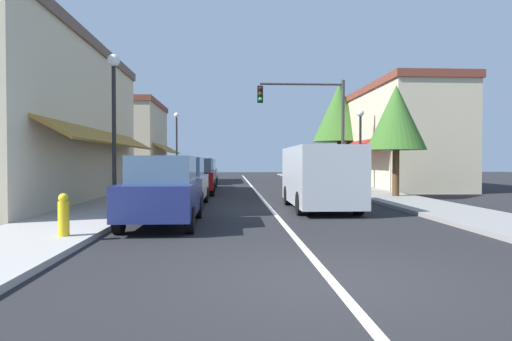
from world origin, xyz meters
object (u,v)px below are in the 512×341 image
Objects in this scene: van_in_lane at (319,176)px; fire_hydrant at (64,215)px; parked_car_distant_left at (204,172)px; tree_right_far at (339,113)px; traffic_signal_mast_arm at (315,116)px; street_lamp_left_far at (177,136)px; street_lamp_left_near at (114,107)px; tree_right_near at (396,118)px; parked_car_nearest_left at (163,191)px; parked_car_third_left at (197,176)px; parked_car_far_left at (201,174)px; street_lamp_right_mid at (360,136)px; parked_car_second_left at (181,182)px.

van_in_lane is 5.97× the size of fire_hydrant.
parked_car_distant_left is 10.43m from tree_right_far.
fire_hydrant is at bearing -93.34° from parked_car_distant_left.
traffic_signal_mast_arm reaches higher than parked_car_distant_left.
street_lamp_left_far is (-6.69, 15.68, 2.18)m from van_in_lane.
van_in_lane is 0.73× the size of tree_right_far.
street_lamp_left_near is at bearing -89.20° from street_lamp_left_far.
tree_right_far reaches higher than parked_car_distant_left.
tree_right_near is at bearing -54.18° from parked_car_distant_left.
parked_car_third_left is (0.05, 10.44, 0.00)m from parked_car_nearest_left.
parked_car_far_left is 0.98× the size of street_lamp_right_mid.
street_lamp_left_near is at bearing -140.61° from street_lamp_right_mid.
traffic_signal_mast_arm is 17.05m from fire_hydrant.
street_lamp_left_far reaches higher than parked_car_nearest_left.
parked_car_nearest_left is 20.21m from parked_car_distant_left.
parked_car_distant_left is at bearing 90.99° from parked_car_second_left.
tree_right_far is 24.51m from fire_hydrant.
traffic_signal_mast_arm reaches higher than parked_car_nearest_left.
parked_car_nearest_left is at bearing -89.68° from parked_car_far_left.
parked_car_third_left is 4.75× the size of fire_hydrant.
street_lamp_right_mid is (8.07, -0.44, 1.99)m from parked_car_third_left.
parked_car_second_left is at bearing -90.06° from parked_car_far_left.
parked_car_third_left is 9.77m from parked_car_distant_left.
tree_right_far reaches higher than fire_hydrant.
street_lamp_right_mid is 0.84× the size of street_lamp_left_far.
parked_car_second_left is (-0.07, 4.74, 0.00)m from parked_car_nearest_left.
street_lamp_left_near reaches higher than parked_car_far_left.
traffic_signal_mast_arm is 1.23× the size of street_lamp_left_far.
street_lamp_left_near is 20.62m from tree_right_far.
parked_car_nearest_left is 3.49m from street_lamp_left_near.
parked_car_third_left is 0.58× the size of tree_right_far.
parked_car_second_left is 10.02m from parked_car_far_left.
tree_right_far is at bearing 0.69° from street_lamp_left_far.
fire_hydrant is at bearing -95.32° from parked_car_far_left.
street_lamp_right_mid reaches higher than parked_car_distant_left.
parked_car_second_left is at bearing -89.19° from parked_car_distant_left.
parked_car_distant_left is 18.51m from street_lamp_left_near.
street_lamp_left_near is (-6.45, -1.47, 2.08)m from van_in_lane.
street_lamp_right_mid is 15.82m from fire_hydrant.
van_in_lane is 8.52m from fire_hydrant.
fire_hydrant is at bearing -137.77° from tree_right_near.
parked_car_nearest_left is 4.74m from parked_car_second_left.
street_lamp_right_mid is 9.54m from tree_right_far.
van_in_lane reaches higher than parked_car_nearest_left.
street_lamp_right_mid is 0.59× the size of tree_right_far.
parked_car_second_left is 10.51m from traffic_signal_mast_arm.
street_lamp_left_near reaches higher than parked_car_third_left.
street_lamp_left_near is 1.15× the size of street_lamp_right_mid.
street_lamp_right_mid is 2.80m from tree_right_near.
fire_hydrant is at bearing -89.23° from street_lamp_left_near.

